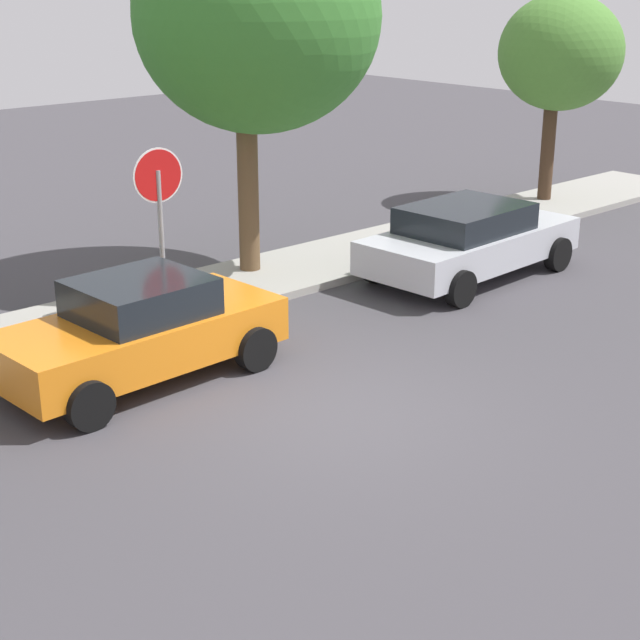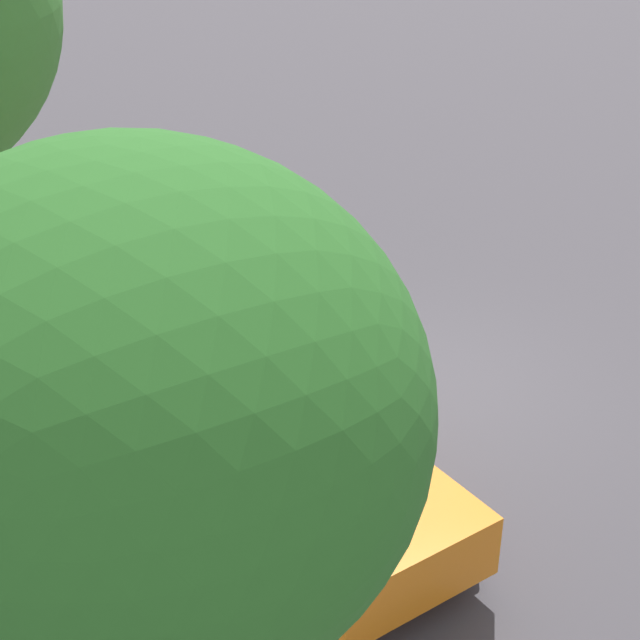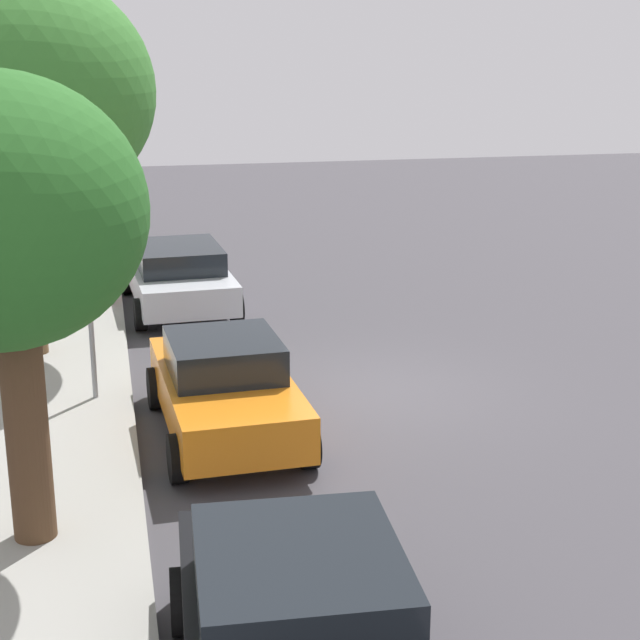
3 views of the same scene
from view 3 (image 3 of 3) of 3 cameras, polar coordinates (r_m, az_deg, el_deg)
The scene contains 9 objects.
ground_plane at distance 15.79m, azimuth 3.22°, elevation -4.17°, with size 60.00×60.00×0.00m, color #423F44.
sidewalk_curb at distance 15.25m, azimuth -15.02°, elevation -5.18°, with size 32.00×2.24×0.14m, color #9E9B93.
stop_sign at distance 14.99m, azimuth -13.34°, elevation 2.10°, with size 0.86×0.08×2.80m.
parked_car_orange at distance 13.90m, azimuth -5.54°, elevation -3.91°, with size 4.04×2.08×1.44m.
parked_car_silver at distance 20.62m, azimuth -8.24°, elevation 2.62°, with size 4.47×2.28×1.37m.
parked_car_black at distance 8.41m, azimuth -1.09°, elevation -17.94°, with size 4.26×2.31×1.48m.
street_tree_near_corner at distance 17.30m, azimuth -16.69°, elevation 12.56°, with size 4.23×4.23×6.59m.
street_tree_far at distance 26.22m, azimuth -15.28°, elevation 11.28°, with size 2.86×2.86×4.87m.
fire_hydrant at distance 20.87m, azimuth -12.24°, elevation 1.56°, with size 0.30×0.22×0.72m.
Camera 3 is at (-14.24, 4.07, 5.45)m, focal length 55.00 mm.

